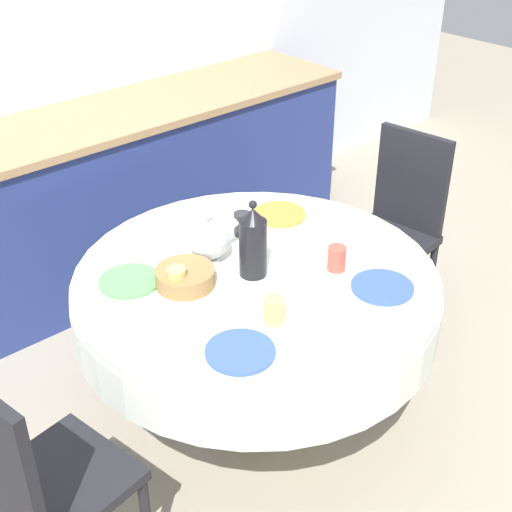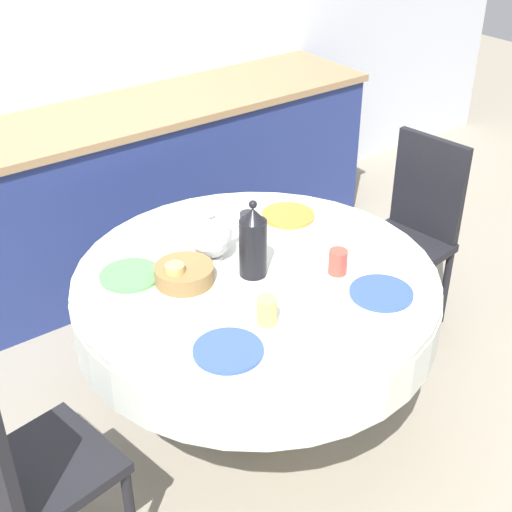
{
  "view_description": "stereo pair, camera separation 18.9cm",
  "coord_description": "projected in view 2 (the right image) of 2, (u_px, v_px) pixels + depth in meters",
  "views": [
    {
      "loc": [
        -1.51,
        -1.71,
        2.21
      ],
      "look_at": [
        0.0,
        0.0,
        0.81
      ],
      "focal_mm": 50.0,
      "sensor_mm": 36.0,
      "label": 1
    },
    {
      "loc": [
        -1.37,
        -1.83,
        2.21
      ],
      "look_at": [
        0.0,
        0.0,
        0.81
      ],
      "focal_mm": 50.0,
      "sensor_mm": 36.0,
      "label": 2
    }
  ],
  "objects": [
    {
      "name": "ground_plane",
      "position": [
        256.0,
        413.0,
        3.11
      ],
      "size": [
        12.0,
        12.0,
        0.0
      ],
      "primitive_type": "plane",
      "color": "#9E937F"
    },
    {
      "name": "wall_back",
      "position": [
        53.0,
        30.0,
        3.6
      ],
      "size": [
        7.0,
        0.05,
        2.6
      ],
      "color": "silver",
      "rests_on": "ground_plane"
    },
    {
      "name": "kitchen_counter",
      "position": [
        101.0,
        201.0,
        3.8
      ],
      "size": [
        3.24,
        0.64,
        0.93
      ],
      "color": "navy",
      "rests_on": "ground_plane"
    },
    {
      "name": "dining_table",
      "position": [
        256.0,
        300.0,
        2.79
      ],
      "size": [
        1.41,
        1.41,
        0.73
      ],
      "color": "brown",
      "rests_on": "ground_plane"
    },
    {
      "name": "chair_left",
      "position": [
        412.0,
        226.0,
        3.45
      ],
      "size": [
        0.45,
        0.45,
        0.95
      ],
      "rotation": [
        0.0,
        0.0,
        -4.59
      ],
      "color": "black",
      "rests_on": "ground_plane"
    },
    {
      "name": "chair_right",
      "position": [
        19.0,
        463.0,
        2.19
      ],
      "size": [
        0.46,
        0.46,
        0.95
      ],
      "rotation": [
        0.0,
        0.0,
        -1.41
      ],
      "color": "black",
      "rests_on": "ground_plane"
    },
    {
      "name": "plate_near_left",
      "position": [
        228.0,
        351.0,
        2.32
      ],
      "size": [
        0.23,
        0.23,
        0.01
      ],
      "primitive_type": "cylinder",
      "color": "#3856AD",
      "rests_on": "dining_table"
    },
    {
      "name": "cup_near_left",
      "position": [
        267.0,
        311.0,
        2.44
      ],
      "size": [
        0.07,
        0.07,
        0.1
      ],
      "primitive_type": "cylinder",
      "color": "#DBB766",
      "rests_on": "dining_table"
    },
    {
      "name": "plate_near_right",
      "position": [
        381.0,
        293.0,
        2.6
      ],
      "size": [
        0.23,
        0.23,
        0.01
      ],
      "primitive_type": "cylinder",
      "color": "#3856AD",
      "rests_on": "dining_table"
    },
    {
      "name": "cup_near_right",
      "position": [
        338.0,
        262.0,
        2.71
      ],
      "size": [
        0.07,
        0.07,
        0.1
      ],
      "primitive_type": "cylinder",
      "color": "#CC4C3D",
      "rests_on": "dining_table"
    },
    {
      "name": "plate_far_left",
      "position": [
        130.0,
        275.0,
        2.7
      ],
      "size": [
        0.23,
        0.23,
        0.01
      ],
      "primitive_type": "cylinder",
      "color": "#5BA85B",
      "rests_on": "dining_table"
    },
    {
      "name": "cup_far_left",
      "position": [
        175.0,
        276.0,
        2.62
      ],
      "size": [
        0.07,
        0.07,
        0.1
      ],
      "primitive_type": "cylinder",
      "color": "#DBB766",
      "rests_on": "dining_table"
    },
    {
      "name": "plate_far_right",
      "position": [
        288.0,
        215.0,
        3.11
      ],
      "size": [
        0.23,
        0.23,
        0.01
      ],
      "primitive_type": "cylinder",
      "color": "orange",
      "rests_on": "dining_table"
    },
    {
      "name": "cup_far_right",
      "position": [
        248.0,
        223.0,
        2.96
      ],
      "size": [
        0.07,
        0.07,
        0.1
      ],
      "primitive_type": "cylinder",
      "color": "#28282D",
      "rests_on": "dining_table"
    },
    {
      "name": "coffee_carafe",
      "position": [
        253.0,
        242.0,
        2.65
      ],
      "size": [
        0.11,
        0.11,
        0.31
      ],
      "color": "black",
      "rests_on": "dining_table"
    },
    {
      "name": "teapot",
      "position": [
        211.0,
        237.0,
        2.78
      ],
      "size": [
        0.23,
        0.17,
        0.22
      ],
      "color": "white",
      "rests_on": "dining_table"
    },
    {
      "name": "bread_basket",
      "position": [
        184.0,
        274.0,
        2.66
      ],
      "size": [
        0.22,
        0.22,
        0.07
      ],
      "primitive_type": "cylinder",
      "color": "olive",
      "rests_on": "dining_table"
    }
  ]
}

